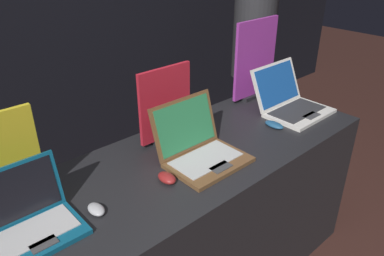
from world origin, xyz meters
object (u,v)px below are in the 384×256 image
(laptop_middle, at_px, (199,147))
(laptop_front, at_px, (29,219))
(mouse_front, at_px, (96,209))
(person_bystander, at_px, (252,67))
(promo_stand_middle, at_px, (165,107))
(mouse_middle, at_px, (167,178))
(promo_stand_back, at_px, (255,61))
(promo_stand_front, at_px, (1,165))
(mouse_back, at_px, (274,125))
(laptop_back, at_px, (290,102))

(laptop_middle, bearing_deg, laptop_front, 176.50)
(laptop_middle, bearing_deg, mouse_front, -178.24)
(laptop_middle, xyz_separation_m, person_bystander, (1.27, 0.73, -0.06))
(person_bystander, bearing_deg, promo_stand_middle, -159.44)
(laptop_front, distance_m, mouse_middle, 0.57)
(promo_stand_back, relative_size, person_bystander, 0.30)
(promo_stand_front, distance_m, promo_stand_middle, 0.80)
(mouse_back, distance_m, person_bystander, 1.06)
(mouse_middle, distance_m, promo_stand_back, 1.12)
(laptop_back, bearing_deg, laptop_middle, -177.75)
(promo_stand_front, distance_m, laptop_middle, 0.85)
(mouse_front, height_order, mouse_back, same)
(laptop_middle, bearing_deg, promo_stand_front, 162.18)
(laptop_front, relative_size, mouse_back, 2.72)
(mouse_middle, bearing_deg, laptop_front, 170.79)
(promo_stand_front, bearing_deg, laptop_back, -8.08)
(promo_stand_back, bearing_deg, mouse_back, -124.32)
(mouse_front, relative_size, promo_stand_middle, 0.23)
(promo_stand_front, bearing_deg, promo_stand_back, 2.47)
(mouse_front, height_order, promo_stand_back, promo_stand_back)
(laptop_middle, relative_size, promo_stand_back, 0.73)
(promo_stand_front, bearing_deg, person_bystander, 12.89)
(promo_stand_back, bearing_deg, mouse_middle, -160.28)
(mouse_front, height_order, laptop_middle, laptop_middle)
(mouse_front, height_order, laptop_back, laptop_back)
(laptop_middle, distance_m, mouse_middle, 0.24)
(promo_stand_front, distance_m, mouse_middle, 0.66)
(promo_stand_back, bearing_deg, promo_stand_front, -177.53)
(promo_stand_middle, height_order, laptop_back, promo_stand_middle)
(promo_stand_middle, xyz_separation_m, promo_stand_back, (0.79, 0.07, 0.06))
(laptop_back, bearing_deg, laptop_front, 179.36)
(laptop_back, distance_m, mouse_back, 0.26)
(mouse_middle, bearing_deg, mouse_front, 175.72)
(promo_stand_middle, distance_m, mouse_back, 0.64)
(promo_stand_middle, height_order, promo_stand_back, promo_stand_back)
(promo_stand_middle, bearing_deg, laptop_front, -165.61)
(laptop_middle, bearing_deg, mouse_middle, -169.75)
(laptop_front, height_order, promo_stand_middle, promo_stand_middle)
(laptop_front, height_order, promo_stand_back, promo_stand_back)
(promo_stand_back, bearing_deg, laptop_front, -170.14)
(laptop_front, relative_size, laptop_middle, 0.87)
(mouse_front, xyz_separation_m, promo_stand_front, (-0.23, 0.27, 0.18))
(person_bystander, bearing_deg, laptop_back, -124.33)
(mouse_front, bearing_deg, mouse_back, -1.10)
(laptop_middle, distance_m, person_bystander, 1.47)
(promo_stand_front, bearing_deg, laptop_middle, -17.82)
(laptop_front, xyz_separation_m, person_bystander, (2.07, 0.68, -0.05))
(laptop_back, relative_size, promo_stand_back, 0.77)
(mouse_front, distance_m, mouse_back, 1.11)
(laptop_middle, bearing_deg, mouse_back, -4.10)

